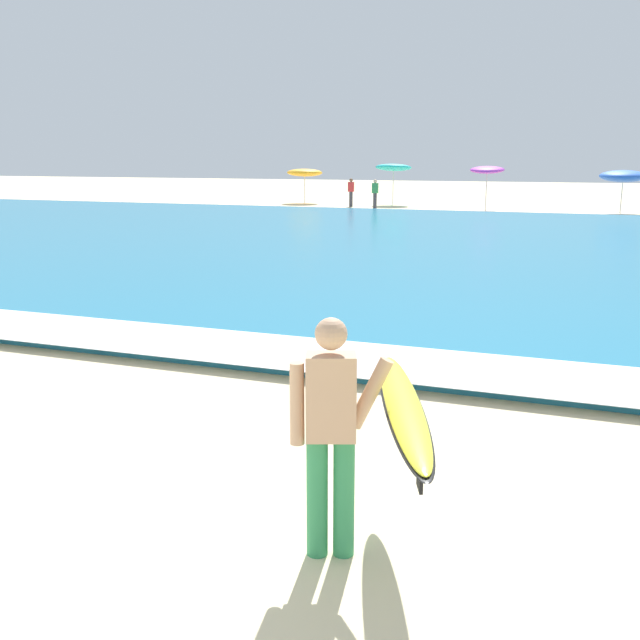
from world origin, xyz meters
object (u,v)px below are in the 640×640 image
Objects in this scene: beach_umbrella_1 at (394,167)px; beachgoer_near_row_left at (375,193)px; beach_umbrella_0 at (305,173)px; beach_umbrella_3 at (623,176)px; surfer_with_board at (361,419)px; beachgoer_near_row_mid at (351,192)px; beach_umbrella_2 at (487,170)px.

beach_umbrella_1 is 3.79m from beachgoer_near_row_left.
beach_umbrella_0 is 6.46m from beachgoer_near_row_left.
beachgoer_near_row_left is at bearing -32.09° from beach_umbrella_0.
beach_umbrella_3 is at bearing 5.40° from beachgoer_near_row_left.
surfer_with_board is at bearing -74.22° from beachgoer_near_row_left.
beachgoer_near_row_left is 1.00× the size of beachgoer_near_row_mid.
beach_umbrella_2 reaches higher than beach_umbrella_3.
beachgoer_near_row_left is at bearing 105.78° from surfer_with_board.
beach_umbrella_3 reaches higher than beachgoer_near_row_mid.
beach_umbrella_1 is 3.29m from beachgoer_near_row_mid.
surfer_with_board is 39.68m from beach_umbrella_0.
beach_umbrella_1 is 12.52m from beach_umbrella_3.
beachgoer_near_row_mid is at bearing 107.92° from surfer_with_board.
beach_umbrella_2 reaches higher than beachgoer_near_row_mid.
beach_umbrella_2 is at bearing 179.42° from beach_umbrella_3.
beach_umbrella_1 is (-9.37, 36.95, 1.13)m from surfer_with_board.
beach_umbrella_2 is 6.00m from beachgoer_near_row_left.
beachgoer_near_row_left is (-5.73, -1.24, -1.24)m from beach_umbrella_2.
beachgoer_near_row_left is (-0.07, -3.56, -1.30)m from beach_umbrella_1.
beach_umbrella_2 is (-3.71, 34.63, 1.06)m from surfer_with_board.
beach_umbrella_1 is 1.54× the size of beachgoer_near_row_mid.
beach_umbrella_1 is at bearing 88.83° from beachgoer_near_row_left.
beach_umbrella_3 is (6.63, -0.07, -0.26)m from beach_umbrella_2.
beach_umbrella_0 reaches higher than surfer_with_board.
beach_umbrella_0 is at bearing 148.44° from beachgoer_near_row_mid.
beach_umbrella_0 is 11.35m from beach_umbrella_2.
beach_umbrella_0 is at bearing 169.05° from beach_umbrella_2.
beach_umbrella_3 is 1.44× the size of beachgoer_near_row_mid.
surfer_with_board is 38.14m from beach_umbrella_1.
beach_umbrella_1 is at bearing 104.22° from surfer_with_board.
surfer_with_board is 1.46× the size of beachgoer_near_row_mid.
beach_umbrella_2 is at bearing -10.95° from beach_umbrella_0.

